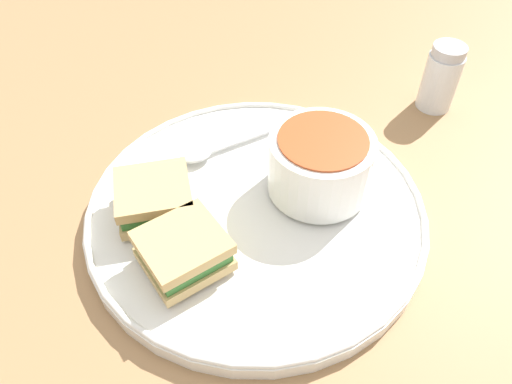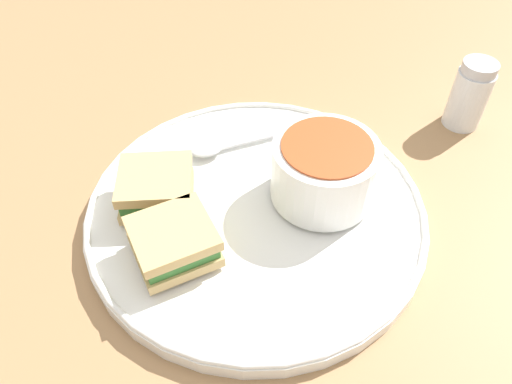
% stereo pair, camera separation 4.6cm
% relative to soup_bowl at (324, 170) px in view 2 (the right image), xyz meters
% --- Properties ---
extents(ground_plane, '(2.40, 2.40, 0.00)m').
position_rel_soup_bowl_xyz_m(ground_plane, '(0.02, -0.06, -0.05)').
color(ground_plane, '#9E754C').
extents(plate, '(0.32, 0.32, 0.02)m').
position_rel_soup_bowl_xyz_m(plate, '(0.02, -0.06, -0.04)').
color(plate, white).
rests_on(plate, ground_plane).
extents(soup_bowl, '(0.10, 0.10, 0.06)m').
position_rel_soup_bowl_xyz_m(soup_bowl, '(0.00, 0.00, 0.00)').
color(soup_bowl, white).
rests_on(soup_bowl, plate).
extents(spoon, '(0.06, 0.11, 0.01)m').
position_rel_soup_bowl_xyz_m(spoon, '(-0.06, -0.11, -0.03)').
color(spoon, silver).
rests_on(spoon, plate).
extents(sandwich_half_near, '(0.07, 0.07, 0.03)m').
position_rel_soup_bowl_xyz_m(sandwich_half_near, '(0.02, -0.15, -0.01)').
color(sandwich_half_near, tan).
rests_on(sandwich_half_near, plate).
extents(sandwich_half_far, '(0.09, 0.09, 0.03)m').
position_rel_soup_bowl_xyz_m(sandwich_half_far, '(0.08, -0.13, -0.01)').
color(sandwich_half_far, tan).
rests_on(sandwich_half_far, plate).
extents(salt_shaker, '(0.04, 0.04, 0.08)m').
position_rel_soup_bowl_xyz_m(salt_shaker, '(-0.14, 0.17, -0.01)').
color(salt_shaker, silver).
rests_on(salt_shaker, ground_plane).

